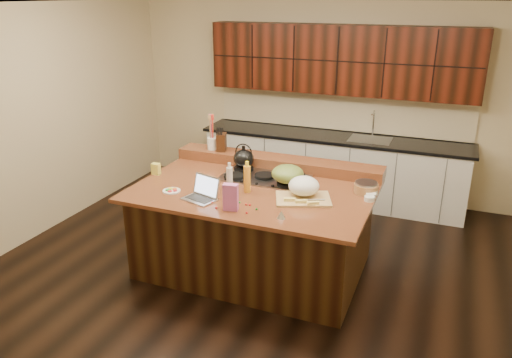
% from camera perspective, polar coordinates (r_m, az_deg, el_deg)
% --- Properties ---
extents(room, '(5.52, 5.02, 2.72)m').
position_cam_1_polar(room, '(4.95, -0.22, 3.61)').
color(room, black).
rests_on(room, ground).
extents(island, '(2.40, 1.60, 0.92)m').
position_cam_1_polar(island, '(5.27, -0.20, -5.63)').
color(island, black).
rests_on(island, ground).
extents(back_ledge, '(2.40, 0.30, 0.12)m').
position_cam_1_polar(back_ledge, '(5.68, 2.44, 1.95)').
color(back_ledge, black).
rests_on(back_ledge, island).
extents(cooktop, '(0.92, 0.52, 0.05)m').
position_cam_1_polar(cooktop, '(5.34, 1.00, 0.23)').
color(cooktop, gray).
rests_on(cooktop, island).
extents(back_counter, '(3.70, 0.66, 2.40)m').
position_cam_1_polar(back_counter, '(7.01, 8.98, 5.36)').
color(back_counter, silver).
rests_on(back_counter, ground).
extents(kettle, '(0.23, 0.23, 0.20)m').
position_cam_1_polar(kettle, '(5.52, -1.42, 2.35)').
color(kettle, black).
rests_on(kettle, cooktop).
extents(green_bowl, '(0.34, 0.34, 0.18)m').
position_cam_1_polar(green_bowl, '(5.09, 3.64, 0.59)').
color(green_bowl, '#596E2C').
rests_on(green_bowl, cooktop).
extents(laptop, '(0.37, 0.32, 0.22)m').
position_cam_1_polar(laptop, '(4.84, -6.13, -1.60)').
color(laptop, '#B7B7BC').
rests_on(laptop, island).
extents(oil_bottle, '(0.07, 0.07, 0.27)m').
position_cam_1_polar(oil_bottle, '(4.94, -1.02, -0.02)').
color(oil_bottle, orange).
rests_on(oil_bottle, island).
extents(vinegar_bottle, '(0.08, 0.08, 0.25)m').
position_cam_1_polar(vinegar_bottle, '(4.97, -3.03, -0.04)').
color(vinegar_bottle, silver).
rests_on(vinegar_bottle, island).
extents(wooden_tray, '(0.62, 0.54, 0.21)m').
position_cam_1_polar(wooden_tray, '(4.84, 5.47, -1.13)').
color(wooden_tray, tan).
rests_on(wooden_tray, island).
extents(ramekin_a, '(0.12, 0.12, 0.04)m').
position_cam_1_polar(ramekin_a, '(4.90, 12.84, -2.19)').
color(ramekin_a, white).
rests_on(ramekin_a, island).
extents(ramekin_b, '(0.13, 0.13, 0.04)m').
position_cam_1_polar(ramekin_b, '(4.97, 13.01, -1.83)').
color(ramekin_b, white).
rests_on(ramekin_b, island).
extents(ramekin_c, '(0.13, 0.13, 0.04)m').
position_cam_1_polar(ramekin_c, '(5.06, 13.18, -1.48)').
color(ramekin_c, white).
rests_on(ramekin_c, island).
extents(strainer_bowl, '(0.27, 0.27, 0.09)m').
position_cam_1_polar(strainer_bowl, '(5.08, 12.46, -1.04)').
color(strainer_bowl, '#996B3F').
rests_on(strainer_bowl, island).
extents(kitchen_timer, '(0.08, 0.08, 0.07)m').
position_cam_1_polar(kitchen_timer, '(4.41, 2.91, -4.07)').
color(kitchen_timer, silver).
rests_on(kitchen_timer, island).
extents(pink_bag, '(0.15, 0.10, 0.25)m').
position_cam_1_polar(pink_bag, '(4.54, -2.92, -2.09)').
color(pink_bag, '#BB589A').
rests_on(pink_bag, island).
extents(candy_plate, '(0.22, 0.22, 0.01)m').
position_cam_1_polar(candy_plate, '(5.07, -9.62, -1.34)').
color(candy_plate, white).
rests_on(candy_plate, island).
extents(package_box, '(0.09, 0.06, 0.12)m').
position_cam_1_polar(package_box, '(5.56, -11.36, 1.14)').
color(package_box, '#DFD84E').
rests_on(package_box, island).
extents(utensil_crock, '(0.16, 0.16, 0.14)m').
position_cam_1_polar(utensil_crock, '(5.95, -5.00, 4.07)').
color(utensil_crock, white).
rests_on(utensil_crock, back_ledge).
extents(knife_block, '(0.15, 0.19, 0.20)m').
position_cam_1_polar(knife_block, '(5.89, -3.97, 4.25)').
color(knife_block, black).
rests_on(knife_block, back_ledge).
extents(gumdrop_0, '(0.02, 0.02, 0.02)m').
position_cam_1_polar(gumdrop_0, '(4.74, -5.10, -2.68)').
color(gumdrop_0, red).
rests_on(gumdrop_0, island).
extents(gumdrop_1, '(0.02, 0.02, 0.02)m').
position_cam_1_polar(gumdrop_1, '(4.58, 0.06, -3.46)').
color(gumdrop_1, '#198C26').
rests_on(gumdrop_1, island).
extents(gumdrop_2, '(0.02, 0.02, 0.02)m').
position_cam_1_polar(gumdrop_2, '(4.51, -1.07, -3.87)').
color(gumdrop_2, red).
rests_on(gumdrop_2, island).
extents(gumdrop_3, '(0.02, 0.02, 0.02)m').
position_cam_1_polar(gumdrop_3, '(4.71, -2.87, -2.77)').
color(gumdrop_3, '#198C26').
rests_on(gumdrop_3, island).
extents(gumdrop_4, '(0.02, 0.02, 0.02)m').
position_cam_1_polar(gumdrop_4, '(4.67, -0.72, -2.98)').
color(gumdrop_4, red).
rests_on(gumdrop_4, island).
extents(gumdrop_5, '(0.02, 0.02, 0.02)m').
position_cam_1_polar(gumdrop_5, '(4.74, -5.63, -2.69)').
color(gumdrop_5, '#198C26').
rests_on(gumdrop_5, island).
extents(gumdrop_6, '(0.02, 0.02, 0.02)m').
position_cam_1_polar(gumdrop_6, '(4.68, -1.13, -2.92)').
color(gumdrop_6, red).
rests_on(gumdrop_6, island).
extents(gumdrop_7, '(0.02, 0.02, 0.02)m').
position_cam_1_polar(gumdrop_7, '(4.73, -1.90, -2.68)').
color(gumdrop_7, '#198C26').
rests_on(gumdrop_7, island).
extents(gumdrop_8, '(0.02, 0.02, 0.02)m').
position_cam_1_polar(gumdrop_8, '(4.62, -4.59, -3.29)').
color(gumdrop_8, red).
rests_on(gumdrop_8, island).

